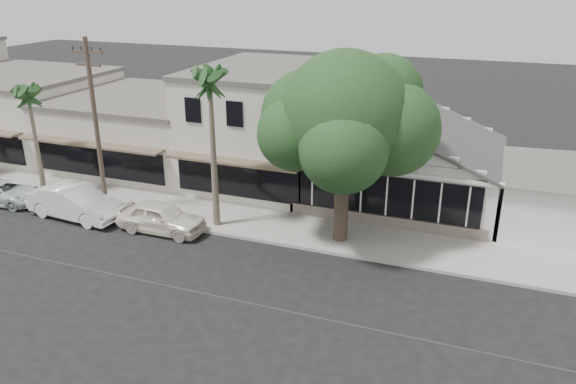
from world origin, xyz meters
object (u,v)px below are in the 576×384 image
at_px(car_0, 161,217).
at_px(shade_tree, 345,118).
at_px(car_1, 75,202).
at_px(utility_pole, 96,125).
at_px(car_2, 5,192).

height_order(car_0, shade_tree, shade_tree).
bearing_deg(car_1, car_0, -84.15).
bearing_deg(car_1, utility_pole, -44.51).
bearing_deg(car_2, utility_pole, -87.68).
distance_m(car_1, car_2, 5.01).
relative_size(car_0, car_2, 1.01).
bearing_deg(utility_pole, car_2, -173.28).
distance_m(car_0, car_1, 5.00).
relative_size(car_0, shade_tree, 0.50).
xyz_separation_m(car_0, shade_tree, (8.36, 2.23, 5.10)).
height_order(car_0, car_2, car_0).
bearing_deg(car_1, car_2, 91.90).
bearing_deg(car_2, car_1, -97.17).
bearing_deg(car_2, shade_tree, -87.91).
distance_m(utility_pole, shade_tree, 12.37).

